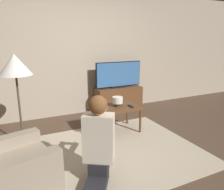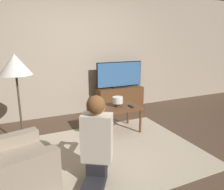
{
  "view_description": "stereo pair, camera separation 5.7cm",
  "coord_description": "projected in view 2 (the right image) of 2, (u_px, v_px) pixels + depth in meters",
  "views": [
    {
      "loc": [
        -1.32,
        -2.6,
        1.62
      ],
      "look_at": [
        0.19,
        0.57,
        0.71
      ],
      "focal_mm": 35.0,
      "sensor_mm": 36.0,
      "label": 1
    },
    {
      "loc": [
        -1.27,
        -2.62,
        1.62
      ],
      "look_at": [
        0.19,
        0.57,
        0.71
      ],
      "focal_mm": 35.0,
      "sensor_mm": 36.0,
      "label": 2
    }
  ],
  "objects": [
    {
      "name": "table_lamp",
      "position": [
        118.0,
        101.0,
        3.79
      ],
      "size": [
        0.18,
        0.18,
        0.17
      ],
      "color": "#4C3823",
      "rests_on": "coffee_table"
    },
    {
      "name": "wall_back",
      "position": [
        77.0,
        54.0,
        4.6
      ],
      "size": [
        10.0,
        0.06,
        2.6
      ],
      "color": "tan",
      "rests_on": "ground_plane"
    },
    {
      "name": "tv_stand",
      "position": [
        119.0,
        99.0,
        4.95
      ],
      "size": [
        1.05,
        0.37,
        0.55
      ],
      "color": "brown",
      "rests_on": "ground_plane"
    },
    {
      "name": "remote",
      "position": [
        131.0,
        106.0,
        3.78
      ],
      "size": [
        0.04,
        0.15,
        0.02
      ],
      "color": "black",
      "rests_on": "coffee_table"
    },
    {
      "name": "person_kneeling",
      "position": [
        97.0,
        140.0,
        2.42
      ],
      "size": [
        0.66,
        0.85,
        1.02
      ],
      "rotation": [
        0.0,
        0.0,
        2.58
      ],
      "color": "#232328",
      "rests_on": "rug"
    },
    {
      "name": "floor_lamp",
      "position": [
        15.0,
        68.0,
        3.1
      ],
      "size": [
        0.47,
        0.47,
        1.41
      ],
      "color": "#4C4233",
      "rests_on": "ground_plane"
    },
    {
      "name": "tv",
      "position": [
        120.0,
        75.0,
        4.81
      ],
      "size": [
        1.07,
        0.08,
        0.58
      ],
      "color": "black",
      "rests_on": "tv_stand"
    },
    {
      "name": "ground_plane",
      "position": [
        117.0,
        151.0,
        3.22
      ],
      "size": [
        10.0,
        10.0,
        0.0
      ],
      "primitive_type": "plane",
      "color": "brown"
    },
    {
      "name": "armchair",
      "position": [
        10.0,
        172.0,
        2.23
      ],
      "size": [
        0.87,
        0.87,
        0.89
      ],
      "rotation": [
        0.0,
        0.0,
        1.81
      ],
      "color": "gray",
      "rests_on": "ground_plane"
    },
    {
      "name": "coffee_table",
      "position": [
        115.0,
        110.0,
        3.79
      ],
      "size": [
        0.83,
        0.54,
        0.47
      ],
      "color": "brown",
      "rests_on": "ground_plane"
    },
    {
      "name": "rug",
      "position": [
        117.0,
        151.0,
        3.22
      ],
      "size": [
        2.34,
        2.01,
        0.02
      ],
      "color": "#BCAD93",
      "rests_on": "ground_plane"
    }
  ]
}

